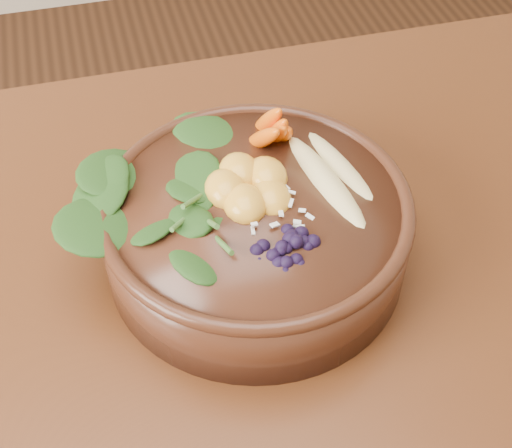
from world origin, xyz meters
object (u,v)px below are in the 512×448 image
(mandarin_cluster, at_px, (249,177))
(banana_halves, at_px, (334,161))
(blueberry_pile, at_px, (291,230))
(carrot_cluster, at_px, (268,105))
(kale_heap, at_px, (184,160))
(stoneware_bowl, at_px, (256,231))

(mandarin_cluster, bearing_deg, banana_halves, 1.75)
(banana_halves, distance_m, blueberry_pile, 0.10)
(mandarin_cluster, bearing_deg, carrot_cluster, 61.69)
(banana_halves, xyz_separation_m, blueberry_pile, (-0.07, -0.08, 0.01))
(banana_halves, bearing_deg, blueberry_pile, -141.51)
(kale_heap, relative_size, mandarin_cluster, 2.07)
(kale_heap, bearing_deg, blueberry_pile, -56.70)
(stoneware_bowl, relative_size, banana_halves, 1.72)
(kale_heap, relative_size, banana_halves, 1.13)
(stoneware_bowl, xyz_separation_m, blueberry_pile, (0.01, -0.06, 0.06))
(kale_heap, height_order, carrot_cluster, carrot_cluster)
(kale_heap, xyz_separation_m, mandarin_cluster, (0.05, -0.03, -0.01))
(stoneware_bowl, height_order, carrot_cluster, carrot_cluster)
(mandarin_cluster, bearing_deg, kale_heap, 149.71)
(stoneware_bowl, bearing_deg, mandarin_cluster, 95.16)
(carrot_cluster, bearing_deg, blueberry_pile, -109.55)
(kale_heap, bearing_deg, mandarin_cluster, -30.29)
(stoneware_bowl, height_order, kale_heap, kale_heap)
(mandarin_cluster, height_order, blueberry_pile, blueberry_pile)
(kale_heap, distance_m, mandarin_cluster, 0.06)
(kale_heap, height_order, banana_halves, kale_heap)
(mandarin_cluster, bearing_deg, blueberry_pile, -77.77)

